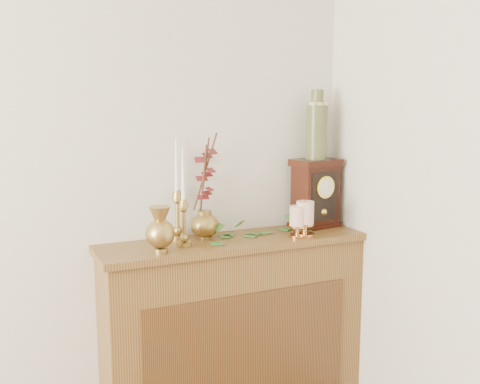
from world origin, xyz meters
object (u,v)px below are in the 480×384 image
ceramic_vase (317,128)px  mantel_clock (316,194)px  bud_vase (160,230)px  candlestick_center (177,206)px  ginger_jar (205,190)px  candlestick_left (184,215)px

ceramic_vase → mantel_clock: bearing=-81.9°
bud_vase → ceramic_vase: 0.93m
candlestick_center → ginger_jar: ginger_jar is taller
ginger_jar → ceramic_vase: 0.62m
mantel_clock → ceramic_vase: 0.32m
mantel_clock → ceramic_vase: size_ratio=1.00×
candlestick_left → ceramic_vase: size_ratio=1.24×
candlestick_center → mantel_clock: bearing=-3.9°
bud_vase → ginger_jar: 0.35m
bud_vase → candlestick_left: bearing=29.4°
bud_vase → ginger_jar: size_ratio=0.40×
candlestick_center → bud_vase: candlestick_center is taller
candlestick_left → bud_vase: size_ratio=2.15×
ginger_jar → ceramic_vase: bearing=-3.2°
mantel_clock → bud_vase: bearing=-177.4°
candlestick_left → candlestick_center: bearing=83.5°
ginger_jar → ceramic_vase: ceramic_vase is taller
bud_vase → ceramic_vase: (0.83, 0.16, 0.39)m
mantel_clock → candlestick_center: bearing=168.0°
candlestick_center → bud_vase: bearing=-124.5°
bud_vase → ginger_jar: bearing=35.4°
candlestick_left → ceramic_vase: 0.79m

